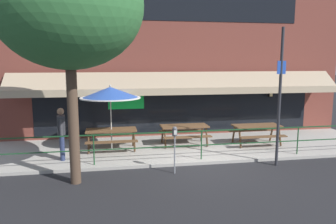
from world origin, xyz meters
name	(u,v)px	position (x,y,z in m)	size (l,w,h in m)	color
ground_plane	(204,165)	(0.00, 0.00, 0.00)	(120.00, 120.00, 0.00)	#232326
patio_deck	(189,147)	(0.00, 2.00, 0.05)	(15.00, 4.00, 0.10)	#ADA89E
restaurant_building	(178,45)	(0.00, 4.23, 3.99)	(15.00, 1.60, 8.05)	brown
patio_railing	(201,138)	(0.00, 0.30, 0.80)	(13.84, 0.04, 0.97)	#194723
picnic_table_left	(111,134)	(-2.90, 1.97, 0.71)	(1.80, 1.42, 0.76)	brown
picnic_table_centre	(184,129)	(-0.14, 2.22, 0.71)	(1.80, 1.42, 0.76)	brown
picnic_table_right	(257,129)	(2.62, 1.78, 0.71)	(1.80, 1.42, 0.76)	brown
patio_umbrella_left	(110,93)	(-2.90, 1.97, 2.18)	(2.14, 2.14, 2.38)	#B7B2A8
pedestrian_walking	(62,131)	(-4.49, 1.06, 1.06)	(0.28, 0.62, 1.71)	navy
parking_meter_near	(175,136)	(-1.08, -0.63, 1.15)	(0.15, 0.16, 1.42)	gray
street_sign_pole	(280,96)	(2.27, -0.45, 2.22)	(0.28, 0.09, 4.32)	#2D2D33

